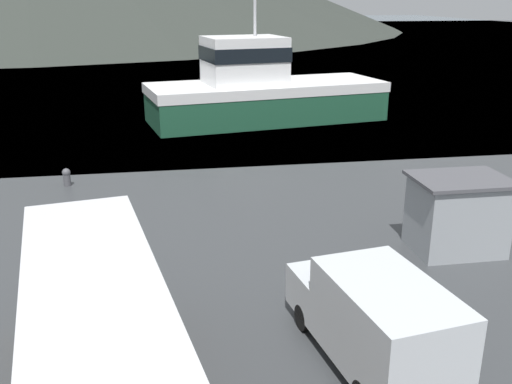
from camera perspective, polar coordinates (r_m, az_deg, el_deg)
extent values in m
plane|color=slate|center=(148.25, -9.06, 15.51)|extent=(240.00, 240.00, 0.00)
cube|color=black|center=(10.60, -14.84, -18.11)|extent=(4.51, 11.87, 1.18)
cube|color=silver|center=(10.06, -15.31, -13.74)|extent=(4.61, 12.11, 0.74)
cube|color=black|center=(15.87, -16.89, -6.04)|extent=(2.20, 0.46, 1.59)
cylinder|color=black|center=(14.96, -20.29, -14.24)|extent=(0.46, 0.94, 0.90)
cylinder|color=black|center=(15.01, -11.57, -13.23)|extent=(0.46, 0.94, 0.90)
cube|color=silver|center=(13.44, 12.90, -12.90)|extent=(2.69, 4.00, 2.03)
cube|color=silver|center=(15.66, 7.78, -9.61)|extent=(2.36, 1.90, 1.12)
cube|color=black|center=(14.63, 9.27, -7.82)|extent=(1.81, 0.34, 0.71)
cylinder|color=black|center=(15.41, 4.74, -12.38)|extent=(0.33, 0.73, 0.70)
cylinder|color=black|center=(16.17, 11.15, -11.08)|extent=(0.33, 0.73, 0.70)
cylinder|color=black|center=(13.90, 18.01, -17.25)|extent=(0.33, 0.73, 0.70)
cube|color=#1E5138|center=(40.64, 1.03, 9.03)|extent=(17.00, 8.65, 2.68)
cube|color=white|center=(40.48, 1.04, 10.43)|extent=(17.17, 8.74, 0.67)
cube|color=white|center=(39.69, -1.19, 13.02)|extent=(5.84, 4.94, 3.13)
cube|color=black|center=(39.65, -1.19, 13.70)|extent=(5.96, 5.07, 0.94)
cylinder|color=#B2B2B7|center=(39.74, -0.11, 18.29)|extent=(0.20, 0.20, 4.15)
cube|color=#93999E|center=(20.64, 19.45, -2.28)|extent=(2.88, 2.17, 2.51)
cube|color=#4C4C51|center=(20.22, 19.85, 1.20)|extent=(3.17, 2.39, 0.12)
cylinder|color=#4C4C51|center=(27.89, -18.37, 1.13)|extent=(0.33, 0.33, 0.54)
sphere|color=#4C4C51|center=(27.79, -18.45, 1.86)|extent=(0.38, 0.38, 0.38)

